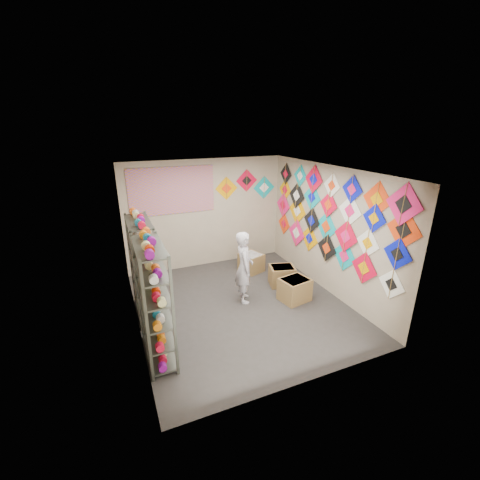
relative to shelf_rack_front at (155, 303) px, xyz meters
name	(u,v)px	position (x,y,z in m)	size (l,w,h in m)	color
ground	(241,305)	(1.78, 0.85, -0.95)	(4.50, 4.50, 0.00)	#322F2C
room_walls	(241,228)	(1.78, 0.85, 0.69)	(4.50, 4.50, 4.50)	tan
shelf_rack_front	(155,303)	(0.00, 0.00, 0.00)	(0.40, 1.10, 1.90)	#4C5147
shelf_rack_back	(144,269)	(0.00, 1.30, 0.00)	(0.40, 1.10, 1.90)	#4C5147
string_spools	(148,279)	(0.00, 0.65, 0.10)	(0.12, 2.36, 0.12)	red
kite_wall_display	(328,218)	(3.76, 0.85, 0.68)	(0.05, 4.33, 2.07)	white
back_wall_kites	(246,186)	(2.87, 3.09, 1.03)	(1.65, 0.02, 0.81)	#F4A300
poster	(172,191)	(0.98, 3.08, 1.05)	(2.00, 0.01, 1.10)	#9651B0
shopkeeper	(244,267)	(1.92, 1.02, -0.20)	(0.50, 0.63, 1.51)	silver
carton_a	(295,290)	(2.89, 0.62, -0.71)	(0.57, 0.48, 0.48)	brown
carton_b	(282,276)	(2.98, 1.31, -0.73)	(0.54, 0.45, 0.45)	brown
carton_c	(251,262)	(2.65, 2.25, -0.73)	(0.47, 0.52, 0.45)	brown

